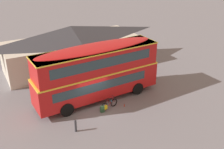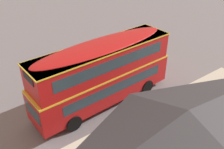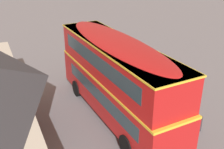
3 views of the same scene
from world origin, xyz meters
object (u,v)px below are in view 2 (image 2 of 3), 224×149
touring_bicycle (90,85)px  kerb_bollard (113,64)px  water_bottle_red_squeeze (74,91)px  backpack_on_ground (95,83)px  double_decker_bus (103,71)px

touring_bicycle → kerb_bollard: size_ratio=1.71×
touring_bicycle → water_bottle_red_squeeze: touring_bicycle is taller
backpack_on_ground → water_bottle_red_squeeze: bearing=-1.8°
kerb_bollard → water_bottle_red_squeeze: bearing=17.2°
double_decker_bus → touring_bicycle: 3.01m
touring_bicycle → backpack_on_ground: bearing=-162.0°
water_bottle_red_squeeze → kerb_bollard: kerb_bollard is taller
water_bottle_red_squeeze → backpack_on_ground: bearing=178.2°
double_decker_bus → water_bottle_red_squeeze: size_ratio=41.84×
touring_bicycle → double_decker_bus: bearing=93.6°
touring_bicycle → kerb_bollard: (-3.35, -1.71, 0.13)m
touring_bicycle → backpack_on_ground: 0.70m
backpack_on_ground → kerb_bollard: size_ratio=0.60×
double_decker_bus → kerb_bollard: (-3.22, -3.68, -2.15)m
backpack_on_ground → double_decker_bus: bearing=76.3°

